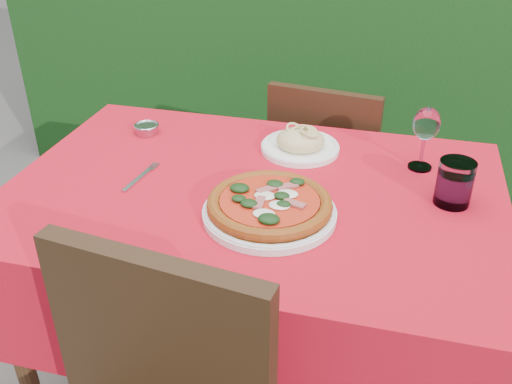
% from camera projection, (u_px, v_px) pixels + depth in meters
% --- Properties ---
extents(dining_table, '(1.26, 0.86, 0.75)m').
position_uv_depth(dining_table, '(253.00, 237.00, 1.53)').
color(dining_table, '#412914').
rests_on(dining_table, ground).
extents(chair_far, '(0.43, 0.43, 0.84)m').
position_uv_depth(chair_far, '(326.00, 176.00, 2.07)').
color(chair_far, black).
rests_on(chair_far, ground).
extents(pizza_plate, '(0.37, 0.37, 0.06)m').
position_uv_depth(pizza_plate, '(270.00, 207.00, 1.33)').
color(pizza_plate, white).
rests_on(pizza_plate, dining_table).
extents(pasta_plate, '(0.23, 0.23, 0.06)m').
position_uv_depth(pasta_plate, '(300.00, 143.00, 1.63)').
color(pasta_plate, white).
rests_on(pasta_plate, dining_table).
extents(water_glass, '(0.09, 0.09, 0.11)m').
position_uv_depth(water_glass, '(454.00, 185.00, 1.37)').
color(water_glass, silver).
rests_on(water_glass, dining_table).
extents(wine_glass, '(0.07, 0.07, 0.18)m').
position_uv_depth(wine_glass, '(426.00, 126.00, 1.49)').
color(wine_glass, silver).
rests_on(wine_glass, dining_table).
extents(fork, '(0.05, 0.18, 0.00)m').
position_uv_depth(fork, '(137.00, 180.00, 1.49)').
color(fork, '#B8B7BF').
rests_on(fork, dining_table).
extents(steel_ramekin, '(0.07, 0.07, 0.03)m').
position_uv_depth(steel_ramekin, '(147.00, 129.00, 1.74)').
color(steel_ramekin, '#B0B1B8').
rests_on(steel_ramekin, dining_table).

